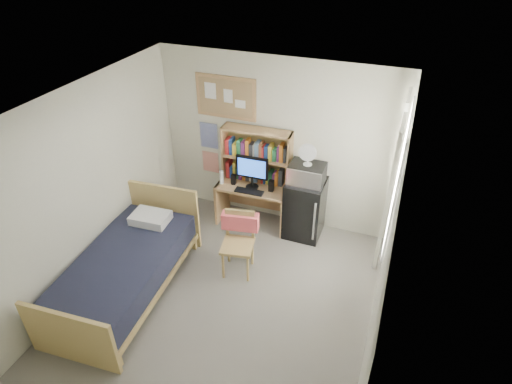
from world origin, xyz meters
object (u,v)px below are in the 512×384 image
at_px(monitor, 252,172).
at_px(desk, 254,204).
at_px(bed, 126,274).
at_px(speaker_right, 271,186).
at_px(bulletin_board, 226,97).
at_px(speaker_left, 234,179).
at_px(desk_chair, 238,245).
at_px(microwave, 307,174).
at_px(desk_fan, 308,155).
at_px(mini_fridge, 305,208).

bearing_deg(monitor, desk, 90.00).
height_order(bed, speaker_right, speaker_right).
relative_size(bulletin_board, bed, 0.44).
bearing_deg(speaker_left, bulletin_board, 122.04).
bearing_deg(bed, bulletin_board, 74.54).
height_order(desk_chair, bed, desk_chair).
xyz_separation_m(speaker_right, microwave, (0.52, 0.04, 0.30)).
bearing_deg(desk_fan, microwave, 0.00).
xyz_separation_m(desk_chair, microwave, (0.61, 1.12, 0.62)).
bearing_deg(mini_fridge, speaker_right, -173.51).
height_order(monitor, microwave, microwave).
relative_size(monitor, speaker_right, 2.95).
xyz_separation_m(desk_chair, speaker_right, (0.10, 1.08, 0.32)).
height_order(bed, microwave, microwave).
bearing_deg(monitor, bed, -119.29).
xyz_separation_m(desk, monitor, (0.00, -0.06, 0.61)).
bearing_deg(speaker_right, desk, 168.69).
bearing_deg(speaker_right, microwave, 2.35).
distance_m(monitor, speaker_right, 0.35).
height_order(bed, desk_fan, desk_fan).
xyz_separation_m(desk, bed, (-1.00, -1.98, -0.05)).
bearing_deg(desk, speaker_left, -168.69).
bearing_deg(desk_fan, monitor, -176.58).
relative_size(desk_chair, monitor, 1.74).
distance_m(desk, speaker_left, 0.52).
height_order(desk, desk_fan, desk_fan).
relative_size(desk_chair, microwave, 1.82).
bearing_deg(speaker_left, speaker_right, -0.00).
distance_m(desk_chair, desk_fan, 1.57).
bearing_deg(desk_fan, bulletin_board, 167.74).
bearing_deg(speaker_right, desk_chair, -97.02).
height_order(bulletin_board, desk_fan, bulletin_board).
height_order(desk_chair, microwave, microwave).
bearing_deg(monitor, bulletin_board, 145.55).
height_order(bulletin_board, microwave, bulletin_board).
distance_m(bulletin_board, desk_chair, 2.17).
bearing_deg(desk_fan, desk_chair, -118.68).
bearing_deg(speaker_right, monitor, 180.00).
relative_size(desk, microwave, 2.21).
xyz_separation_m(mini_fridge, monitor, (-0.82, -0.07, 0.49)).
distance_m(speaker_right, microwave, 0.60).
distance_m(microwave, desk_fan, 0.30).
bearing_deg(mini_fridge, desk_chair, -118.26).
distance_m(speaker_left, desk_fan, 1.27).
distance_m(speaker_left, microwave, 1.16).
bearing_deg(desk_fan, mini_fridge, 90.00).
height_order(desk, microwave, microwave).
bearing_deg(desk_chair, speaker_right, 74.05).
relative_size(microwave, desk_fan, 1.62).
relative_size(bed, desk_fan, 6.99).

